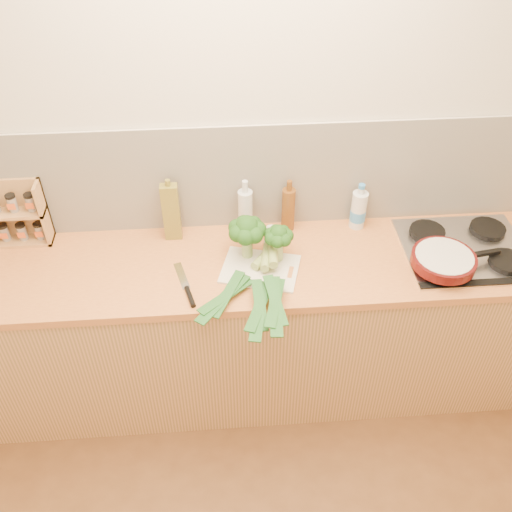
{
  "coord_description": "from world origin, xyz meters",
  "views": [
    {
      "loc": [
        -0.12,
        -0.76,
        2.65
      ],
      "look_at": [
        0.02,
        1.1,
        1.02
      ],
      "focal_mm": 40.0,
      "sensor_mm": 36.0,
      "label": 1
    }
  ],
  "objects_px": {
    "chopping_board": "(260,269)",
    "skillet": "(444,259)",
    "chefs_knife": "(188,291)",
    "spice_rack": "(18,216)",
    "gas_hob": "(466,249)"
  },
  "relations": [
    {
      "from": "chopping_board",
      "to": "skillet",
      "type": "relative_size",
      "value": 0.81
    },
    {
      "from": "skillet",
      "to": "spice_rack",
      "type": "bearing_deg",
      "value": 160.48
    },
    {
      "from": "chefs_knife",
      "to": "spice_rack",
      "type": "bearing_deg",
      "value": 136.24
    },
    {
      "from": "skillet",
      "to": "gas_hob",
      "type": "bearing_deg",
      "value": 28.79
    },
    {
      "from": "chefs_knife",
      "to": "gas_hob",
      "type": "bearing_deg",
      "value": -7.4
    },
    {
      "from": "chopping_board",
      "to": "skillet",
      "type": "distance_m",
      "value": 0.82
    },
    {
      "from": "gas_hob",
      "to": "chopping_board",
      "type": "distance_m",
      "value": 0.98
    },
    {
      "from": "chefs_knife",
      "to": "spice_rack",
      "type": "distance_m",
      "value": 0.9
    },
    {
      "from": "chopping_board",
      "to": "spice_rack",
      "type": "xyz_separation_m",
      "value": [
        -1.11,
        0.3,
        0.14
      ]
    },
    {
      "from": "chefs_knife",
      "to": "skillet",
      "type": "bearing_deg",
      "value": -12.24
    },
    {
      "from": "chefs_knife",
      "to": "spice_rack",
      "type": "xyz_separation_m",
      "value": [
        -0.79,
        0.43,
        0.13
      ]
    },
    {
      "from": "skillet",
      "to": "spice_rack",
      "type": "relative_size",
      "value": 1.29
    },
    {
      "from": "gas_hob",
      "to": "chefs_knife",
      "type": "relative_size",
      "value": 1.96
    },
    {
      "from": "skillet",
      "to": "spice_rack",
      "type": "distance_m",
      "value": 1.97
    },
    {
      "from": "chefs_knife",
      "to": "skillet",
      "type": "distance_m",
      "value": 1.15
    }
  ]
}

